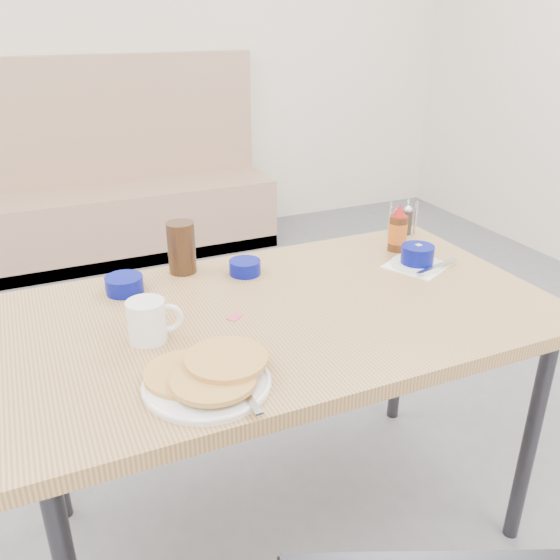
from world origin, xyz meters
name	(u,v)px	position (x,y,z in m)	size (l,w,h in m)	color
wall_back	(96,22)	(0.00, 2.97, 1.40)	(5.00, 0.06, 2.80)	silver
booth_bench	(121,200)	(0.00, 2.78, 0.35)	(1.90, 0.56, 1.22)	tan
dining_table	(285,329)	(0.00, 0.25, 0.70)	(1.40, 0.80, 0.76)	tan
pancake_plate	(208,377)	(-0.29, 0.00, 0.78)	(0.27, 0.28, 0.05)	white
coffee_mug	(149,320)	(-0.36, 0.23, 0.81)	(0.13, 0.09, 0.10)	white
grits_setting	(417,258)	(0.48, 0.34, 0.79)	(0.23, 0.22, 0.07)	white
creamer_bowl	(124,285)	(-0.36, 0.52, 0.78)	(0.10, 0.10, 0.05)	#050C77
butter_bowl	(245,267)	(-0.01, 0.50, 0.78)	(0.09, 0.09, 0.04)	#050C77
amber_tumbler	(181,248)	(-0.18, 0.59, 0.84)	(0.08, 0.08, 0.15)	#321D0F
condiment_caddy	(402,223)	(0.60, 0.59, 0.80)	(0.11, 0.07, 0.12)	silver
syrup_bottle	(398,231)	(0.50, 0.48, 0.83)	(0.06, 0.06, 0.15)	#47230F
sugar_wrapper	(235,317)	(-0.14, 0.26, 0.76)	(0.04, 0.03, 0.00)	#CF4561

